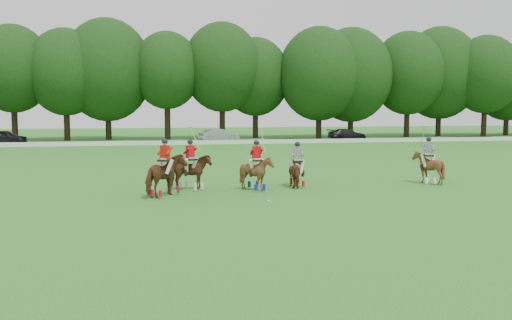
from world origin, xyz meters
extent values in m
plane|color=#23671D|center=(0.00, 0.00, 0.00)|extent=(180.00, 180.00, 0.00)
cylinder|color=black|center=(-17.43, 48.92, 2.49)|extent=(0.70, 0.70, 4.98)
ellipsoid|color=black|center=(-17.43, 48.92, 8.28)|extent=(8.80, 8.80, 10.12)
cylinder|color=black|center=(-11.63, 48.49, 2.32)|extent=(0.70, 0.70, 4.64)
ellipsoid|color=black|center=(-11.63, 48.49, 7.95)|extent=(8.80, 8.80, 10.13)
cylinder|color=black|center=(-6.99, 49.52, 2.16)|extent=(0.70, 0.70, 4.31)
ellipsoid|color=black|center=(-6.99, 49.52, 8.31)|extent=(10.67, 10.67, 12.27)
cylinder|color=black|center=(-0.04, 48.00, 2.62)|extent=(0.70, 0.70, 5.24)
ellipsoid|color=black|center=(-0.04, 48.00, 8.26)|extent=(8.06, 8.06, 9.26)
cylinder|color=black|center=(6.63, 48.24, 2.59)|extent=(0.70, 0.70, 5.19)
ellipsoid|color=black|center=(6.63, 48.24, 8.75)|extent=(9.50, 9.50, 10.92)
cylinder|color=black|center=(11.06, 49.62, 2.24)|extent=(0.70, 0.70, 4.48)
ellipsoid|color=black|center=(11.06, 49.62, 7.71)|extent=(8.60, 8.60, 9.89)
cylinder|color=black|center=(18.54, 46.82, 2.11)|extent=(0.70, 0.70, 4.21)
ellipsoid|color=black|center=(18.54, 46.82, 8.00)|extent=(10.11, 10.11, 11.63)
cylinder|color=black|center=(23.25, 48.17, 2.03)|extent=(0.70, 0.70, 4.07)
ellipsoid|color=black|center=(23.25, 48.17, 7.99)|extent=(10.46, 10.46, 12.03)
cylinder|color=black|center=(31.16, 48.38, 2.40)|extent=(0.70, 0.70, 4.79)
ellipsoid|color=black|center=(31.16, 48.38, 8.35)|extent=(9.47, 9.47, 10.89)
cylinder|color=black|center=(36.59, 49.92, 2.22)|extent=(0.70, 0.70, 4.44)
ellipsoid|color=black|center=(36.59, 49.92, 8.51)|extent=(10.84, 10.84, 12.47)
cylinder|color=black|center=(41.42, 46.74, 2.43)|extent=(0.70, 0.70, 4.86)
ellipsoid|color=black|center=(41.42, 46.74, 8.21)|extent=(8.94, 8.94, 10.28)
cylinder|color=black|center=(46.86, 49.73, 1.95)|extent=(0.70, 0.70, 3.90)
ellipsoid|color=black|center=(46.86, 49.73, 7.38)|extent=(9.29, 9.29, 10.68)
cube|color=white|center=(0.00, 38.00, 0.22)|extent=(120.00, 0.10, 0.44)
imported|color=black|center=(-17.23, 42.50, 0.77)|extent=(4.74, 2.57, 1.53)
imported|color=#A1A2A6|center=(5.39, 42.50, 0.74)|extent=(4.77, 2.83, 1.48)
imported|color=black|center=(20.66, 42.50, 0.67)|extent=(4.79, 2.28, 1.35)
imported|color=#532716|center=(-2.47, 3.24, 0.89)|extent=(2.06, 2.25, 1.78)
cube|color=black|center=(-2.47, 3.24, 1.55)|extent=(0.69, 0.71, 0.08)
cylinder|color=tan|center=(-2.70, 3.43, 1.47)|extent=(0.15, 0.18, 1.29)
imported|color=#532716|center=(-1.24, 4.96, 0.81)|extent=(2.11, 2.03, 1.63)
cube|color=black|center=(-1.24, 4.96, 1.41)|extent=(0.67, 0.71, 0.08)
cylinder|color=tan|center=(-0.99, 5.12, 2.33)|extent=(0.44, 0.67, 1.08)
imported|color=#532716|center=(1.71, 4.21, 0.80)|extent=(1.37, 1.52, 1.60)
cube|color=black|center=(1.71, 4.21, 1.39)|extent=(0.47, 0.59, 0.08)
cylinder|color=tan|center=(2.00, 4.22, 2.31)|extent=(0.08, 0.77, 1.08)
imported|color=#532716|center=(3.84, 4.93, 0.72)|extent=(0.85, 1.73, 1.43)
cube|color=black|center=(3.84, 4.93, 1.24)|extent=(0.47, 0.58, 0.08)
cylinder|color=tan|center=(3.54, 4.94, 1.16)|extent=(0.04, 0.21, 1.29)
imported|color=#532716|center=(10.58, 4.81, 0.81)|extent=(1.64, 1.76, 1.63)
cube|color=black|center=(10.58, 4.81, 1.41)|extent=(0.57, 0.65, 0.08)
cylinder|color=tan|center=(10.29, 4.88, 2.33)|extent=(0.22, 0.75, 1.08)
sphere|color=white|center=(1.50, 0.91, 0.04)|extent=(0.09, 0.09, 0.09)
camera|label=1|loc=(-3.59, -21.11, 3.75)|focal=40.00mm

